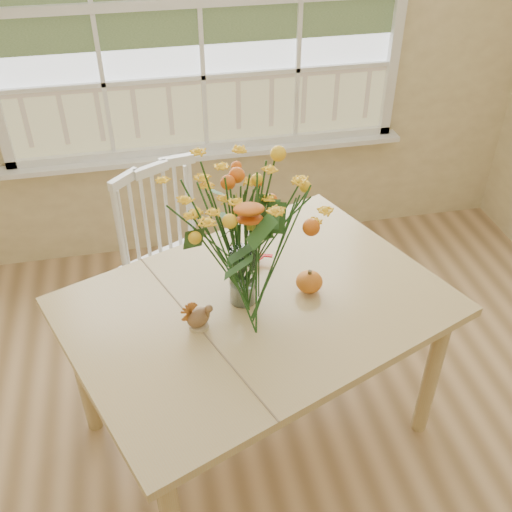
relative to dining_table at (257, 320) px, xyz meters
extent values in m
cube|color=#CAB581|center=(0.01, 1.56, 0.66)|extent=(4.00, 0.02, 2.70)
cube|color=silver|center=(0.01, 1.55, 0.86)|extent=(2.20, 0.00, 1.60)
cube|color=white|center=(0.01, 1.49, 0.00)|extent=(2.42, 0.12, 0.03)
cube|color=tan|center=(0.00, 0.00, 0.07)|extent=(1.74, 1.51, 0.04)
cube|color=tan|center=(0.00, 0.00, 0.00)|extent=(1.59, 1.35, 0.10)
cylinder|color=tan|center=(-0.75, 0.16, -0.32)|extent=(0.07, 0.07, 0.74)
cylinder|color=tan|center=(0.75, -0.16, -0.32)|extent=(0.07, 0.07, 0.74)
cylinder|color=tan|center=(0.43, 0.64, -0.32)|extent=(0.07, 0.07, 0.74)
cube|color=white|center=(-0.26, 0.64, -0.22)|extent=(0.61, 0.60, 0.05)
cube|color=white|center=(-0.35, 0.80, 0.04)|extent=(0.43, 0.25, 0.52)
cylinder|color=white|center=(-0.34, 0.41, -0.46)|extent=(0.04, 0.04, 0.45)
cylinder|color=white|center=(-0.50, 0.71, -0.46)|extent=(0.04, 0.04, 0.45)
cylinder|color=white|center=(-0.03, 0.58, -0.46)|extent=(0.04, 0.04, 0.45)
cylinder|color=white|center=(-0.18, 0.87, -0.46)|extent=(0.04, 0.04, 0.45)
cylinder|color=white|center=(-0.05, 0.03, 0.21)|extent=(0.11, 0.11, 0.24)
ellipsoid|color=orange|center=(0.22, 0.03, 0.13)|extent=(0.11, 0.11, 0.09)
cylinder|color=#CCB78C|center=(-0.24, -0.09, 0.10)|extent=(0.08, 0.08, 0.01)
ellipsoid|color=brown|center=(-0.24, -0.09, 0.14)|extent=(0.12, 0.11, 0.08)
ellipsoid|color=#38160F|center=(0.03, 0.27, 0.13)|extent=(0.08, 0.08, 0.07)
camera|label=1|loc=(-0.37, -1.76, 1.68)|focal=42.00mm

